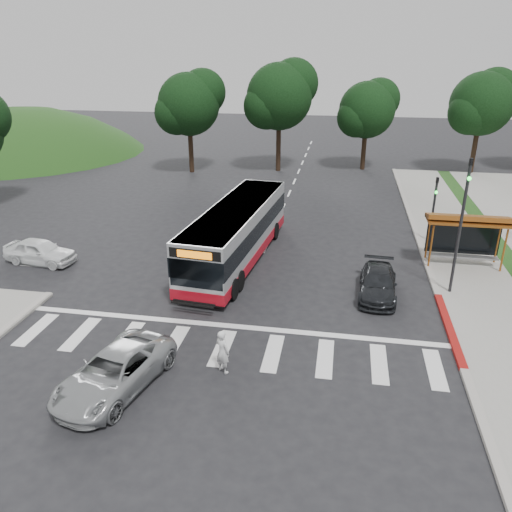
% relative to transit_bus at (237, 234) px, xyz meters
% --- Properties ---
extents(ground, '(140.00, 140.00, 0.00)m').
position_rel_transit_bus_xyz_m(ground, '(1.27, -3.73, -1.54)').
color(ground, black).
rests_on(ground, ground).
extents(sidewalk_east, '(4.00, 40.00, 0.12)m').
position_rel_transit_bus_xyz_m(sidewalk_east, '(12.27, 4.27, -1.48)').
color(sidewalk_east, gray).
rests_on(sidewalk_east, ground).
extents(curb_east, '(0.30, 40.00, 0.15)m').
position_rel_transit_bus_xyz_m(curb_east, '(10.27, 4.27, -1.46)').
color(curb_east, '#9E9991').
rests_on(curb_east, ground).
extents(curb_east_red, '(0.32, 6.00, 0.15)m').
position_rel_transit_bus_xyz_m(curb_east_red, '(10.27, -5.73, -1.46)').
color(curb_east_red, maroon).
rests_on(curb_east_red, ground).
extents(hillside_nw, '(44.00, 44.00, 10.00)m').
position_rel_transit_bus_xyz_m(hillside_nw, '(-30.73, 26.27, -1.54)').
color(hillside_nw, '#173F14').
rests_on(hillside_nw, ground).
extents(crosswalk_ladder, '(18.00, 2.60, 0.01)m').
position_rel_transit_bus_xyz_m(crosswalk_ladder, '(1.27, -8.73, -1.53)').
color(crosswalk_ladder, silver).
rests_on(crosswalk_ladder, ground).
extents(bus_shelter, '(4.20, 1.60, 2.86)m').
position_rel_transit_bus_xyz_m(bus_shelter, '(12.07, 1.37, 0.81)').
color(bus_shelter, brown).
rests_on(bus_shelter, sidewalk_east).
extents(traffic_signal_ne_tall, '(0.18, 0.37, 6.50)m').
position_rel_transit_bus_xyz_m(traffic_signal_ne_tall, '(10.87, -2.24, 2.34)').
color(traffic_signal_ne_tall, black).
rests_on(traffic_signal_ne_tall, ground).
extents(traffic_signal_ne_short, '(0.18, 0.37, 4.00)m').
position_rel_transit_bus_xyz_m(traffic_signal_ne_short, '(10.87, 4.76, 0.94)').
color(traffic_signal_ne_short, black).
rests_on(traffic_signal_ne_short, ground).
extents(tree_ne_a, '(6.16, 5.74, 9.30)m').
position_rel_transit_bus_xyz_m(tree_ne_a, '(17.34, 24.33, 4.86)').
color(tree_ne_a, black).
rests_on(tree_ne_a, parking_lot).
extents(tree_north_a, '(6.60, 6.15, 10.17)m').
position_rel_transit_bus_xyz_m(tree_north_a, '(-0.65, 22.34, 5.39)').
color(tree_north_a, black).
rests_on(tree_north_a, ground).
extents(tree_north_b, '(5.72, 5.33, 8.43)m').
position_rel_transit_bus_xyz_m(tree_north_b, '(7.34, 24.33, 4.13)').
color(tree_north_b, black).
rests_on(tree_north_b, ground).
extents(tree_north_c, '(6.16, 5.74, 9.30)m').
position_rel_transit_bus_xyz_m(tree_north_c, '(-8.66, 20.33, 4.76)').
color(tree_north_c, black).
rests_on(tree_north_c, ground).
extents(transit_bus, '(3.70, 12.08, 3.07)m').
position_rel_transit_bus_xyz_m(transit_bus, '(0.00, 0.00, 0.00)').
color(transit_bus, '#ADB0B2').
rests_on(transit_bus, ground).
extents(pedestrian, '(0.74, 0.68, 1.69)m').
position_rel_transit_bus_xyz_m(pedestrian, '(1.65, -10.20, -0.69)').
color(pedestrian, silver).
rests_on(pedestrian, ground).
extents(dark_sedan, '(1.94, 4.30, 1.22)m').
position_rel_transit_bus_xyz_m(dark_sedan, '(7.43, -2.98, -0.92)').
color(dark_sedan, black).
rests_on(dark_sedan, ground).
extents(silver_suv_south, '(3.33, 5.29, 1.36)m').
position_rel_transit_bus_xyz_m(silver_suv_south, '(-1.75, -11.80, -0.86)').
color(silver_suv_south, '#AAADAF').
rests_on(silver_suv_south, ground).
extents(west_car_white, '(4.10, 2.03, 1.34)m').
position_rel_transit_bus_xyz_m(west_car_white, '(-10.49, -2.23, -0.86)').
color(west_car_white, white).
rests_on(west_car_white, ground).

